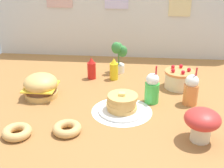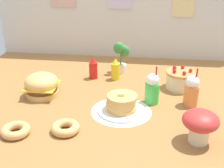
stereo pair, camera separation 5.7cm
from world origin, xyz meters
name	(u,v)px [view 1 (the left image)]	position (x,y,z in m)	size (l,w,h in m)	color
ground_plane	(106,107)	(0.00, 0.00, -0.01)	(2.42, 2.12, 0.02)	#9E6B38
back_wall	(118,12)	(0.00, 1.05, 0.44)	(2.42, 0.04, 0.87)	beige
doily_mat	(122,111)	(0.11, -0.07, 0.00)	(0.40, 0.40, 0.00)	white
burger	(41,86)	(-0.49, 0.10, 0.08)	(0.24, 0.24, 0.18)	#DBA859
pancake_stack	(122,104)	(0.11, -0.07, 0.05)	(0.31, 0.31, 0.13)	white
layer_cake	(179,79)	(0.53, 0.36, 0.07)	(0.23, 0.23, 0.17)	beige
ketchup_bottle	(92,69)	(-0.17, 0.47, 0.08)	(0.07, 0.07, 0.18)	red
mustard_bottle	(114,70)	(0.01, 0.47, 0.08)	(0.07, 0.07, 0.18)	yellow
cream_soda_cup	(152,88)	(0.31, 0.09, 0.11)	(0.10, 0.10, 0.28)	green
orange_float_cup	(191,90)	(0.58, 0.09, 0.11)	(0.10, 0.10, 0.28)	orange
donut_pink_glaze	(17,132)	(-0.47, -0.41, 0.03)	(0.17, 0.17, 0.05)	tan
donut_chocolate	(67,128)	(-0.19, -0.35, 0.03)	(0.17, 0.17, 0.05)	tan
potted_plant	(119,56)	(0.04, 0.63, 0.15)	(0.13, 0.11, 0.28)	white
mushroom_stool	(202,122)	(0.57, -0.35, 0.12)	(0.20, 0.20, 0.19)	beige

